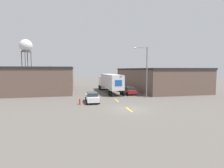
{
  "coord_description": "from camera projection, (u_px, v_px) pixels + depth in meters",
  "views": [
    {
      "loc": [
        -6.58,
        -20.9,
        5.08
      ],
      "look_at": [
        -0.43,
        8.21,
        2.55
      ],
      "focal_mm": 28.0,
      "sensor_mm": 36.0,
      "label": 1
    }
  ],
  "objects": [
    {
      "name": "parked_car_left_near",
      "position": [
        92.0,
        97.0,
        26.78
      ],
      "size": [
        1.97,
        4.64,
        1.53
      ],
      "color": "silver",
      "rests_on": "ground_plane"
    },
    {
      "name": "parked_car_right_mid",
      "position": [
        129.0,
        90.0,
        35.37
      ],
      "size": [
        1.97,
        4.64,
        1.53
      ],
      "color": "maroon",
      "rests_on": "ground_plane"
    },
    {
      "name": "warehouse_left",
      "position": [
        45.0,
        79.0,
        41.15
      ],
      "size": [
        12.95,
        20.51,
        5.56
      ],
      "color": "brown",
      "rests_on": "ground_plane"
    },
    {
      "name": "warehouse_right",
      "position": [
        154.0,
        78.0,
        45.96
      ],
      "size": [
        13.57,
        27.08,
        5.31
      ],
      "color": "brown",
      "rests_on": "ground_plane"
    },
    {
      "name": "street_lamp",
      "position": [
        145.0,
        69.0,
        31.09
      ],
      "size": [
        2.62,
        0.32,
        9.01
      ],
      "color": "slate",
      "rests_on": "ground_plane"
    },
    {
      "name": "water_tower",
      "position": [
        26.0,
        47.0,
        66.46
      ],
      "size": [
        4.8,
        4.8,
        16.42
      ],
      "color": "#47474C",
      "rests_on": "ground_plane"
    },
    {
      "name": "fire_hydrant",
      "position": [
        80.0,
        102.0,
        25.03
      ],
      "size": [
        0.22,
        0.22,
        0.89
      ],
      "color": "red",
      "rests_on": "ground_plane"
    },
    {
      "name": "road_centerline",
      "position": [
        117.0,
        100.0,
        28.47
      ],
      "size": [
        0.2,
        15.78,
        0.01
      ],
      "color": "gold",
      "rests_on": "ground_plane"
    },
    {
      "name": "semi_truck",
      "position": [
        110.0,
        81.0,
        38.41
      ],
      "size": [
        3.23,
        14.37,
        3.98
      ],
      "rotation": [
        0.0,
        0.0,
        0.04
      ],
      "color": "silver",
      "rests_on": "ground_plane"
    },
    {
      "name": "ground_plane",
      "position": [
        129.0,
        109.0,
        22.16
      ],
      "size": [
        160.0,
        160.0,
        0.0
      ],
      "primitive_type": "plane",
      "color": "#56514C"
    },
    {
      "name": "parked_car_right_far",
      "position": [
        121.0,
        87.0,
        41.25
      ],
      "size": [
        1.97,
        4.64,
        1.53
      ],
      "color": "tan",
      "rests_on": "ground_plane"
    }
  ]
}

